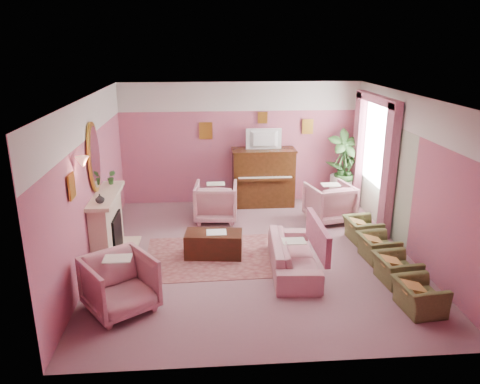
{
  "coord_description": "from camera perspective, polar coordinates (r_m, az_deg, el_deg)",
  "views": [
    {
      "loc": [
        -0.84,
        -7.62,
        3.66
      ],
      "look_at": [
        -0.22,
        0.4,
        1.06
      ],
      "focal_mm": 35.0,
      "sensor_mm": 36.0,
      "label": 1
    }
  ],
  "objects": [
    {
      "name": "coffee_table",
      "position": [
        8.36,
        -3.22,
        -6.38
      ],
      "size": [
        1.05,
        0.61,
        0.45
      ],
      "primitive_type": "cube",
      "rotation": [
        0.0,
        0.0,
        -0.11
      ],
      "color": "black",
      "rests_on": "floor"
    },
    {
      "name": "area_rug",
      "position": [
        8.42,
        -2.81,
        -7.83
      ],
      "size": [
        2.55,
        1.87,
        0.01
      ],
      "primitive_type": "cube",
      "rotation": [
        0.0,
        0.0,
        0.03
      ],
      "color": "brown",
      "rests_on": "floor"
    },
    {
      "name": "hearth",
      "position": [
        8.77,
        -14.32,
        -7.27
      ],
      "size": [
        0.55,
        1.5,
        0.02
      ],
      "primitive_type": "cube",
      "color": "beige",
      "rests_on": "floor"
    },
    {
      "name": "piano_keyshelf",
      "position": [
        10.46,
        3.1,
        1.57
      ],
      "size": [
        1.3,
        0.12,
        0.06
      ],
      "primitive_type": "cube",
      "color": "#371C0B",
      "rests_on": "piano"
    },
    {
      "name": "pelmet",
      "position": [
        9.86,
        16.42,
        10.8
      ],
      "size": [
        0.16,
        2.2,
        0.16
      ],
      "primitive_type": "cube",
      "color": "#A0526A",
      "rests_on": "wall_right"
    },
    {
      "name": "print_back_mid",
      "position": [
        10.79,
        2.78,
        9.05
      ],
      "size": [
        0.22,
        0.03,
        0.26
      ],
      "primitive_type": "cube",
      "color": "#BC8D2A",
      "rests_on": "wall_back"
    },
    {
      "name": "palm_plant",
      "position": [
        10.91,
        12.53,
        3.69
      ],
      "size": [
        0.76,
        0.76,
        1.44
      ],
      "primitive_type": "imported",
      "color": "#284F20",
      "rests_on": "palm_pot"
    },
    {
      "name": "piano_keys",
      "position": [
        10.45,
        3.1,
        1.78
      ],
      "size": [
        1.2,
        0.08,
        0.02
      ],
      "primitive_type": "cube",
      "color": "silver",
      "rests_on": "piano"
    },
    {
      "name": "wall_left",
      "position": [
        8.18,
        -17.77,
        1.0
      ],
      "size": [
        0.02,
        6.0,
        2.8
      ],
      "primitive_type": "cube",
      "color": "#82496D",
      "rests_on": "floor"
    },
    {
      "name": "wall_right",
      "position": [
        8.72,
        20.05,
        1.79
      ],
      "size": [
        0.02,
        6.0,
        2.8
      ],
      "primitive_type": "cube",
      "color": "#82496D",
      "rests_on": "floor"
    },
    {
      "name": "floral_armchair_right",
      "position": [
        10.04,
        10.89,
        -1.04
      ],
      "size": [
        0.87,
        0.87,
        0.91
      ],
      "primitive_type": "imported",
      "color": "#C1858C",
      "rests_on": "floor"
    },
    {
      "name": "ceiling",
      "position": [
        7.72,
        1.87,
        11.51
      ],
      "size": [
        5.5,
        6.0,
        0.01
      ],
      "primitive_type": "cube",
      "color": "silver",
      "rests_on": "wall_back"
    },
    {
      "name": "table_paper",
      "position": [
        8.27,
        -2.9,
        -4.92
      ],
      "size": [
        0.35,
        0.28,
        0.01
      ],
      "primitive_type": "cube",
      "color": "white",
      "rests_on": "coffee_table"
    },
    {
      "name": "floral_armchair_front",
      "position": [
        6.87,
        -14.48,
        -10.5
      ],
      "size": [
        0.87,
        0.87,
        0.91
      ],
      "primitive_type": "imported",
      "color": "#C1858C",
      "rests_on": "floor"
    },
    {
      "name": "curtain_left",
      "position": [
        9.25,
        17.7,
        2.28
      ],
      "size": [
        0.16,
        0.34,
        2.6
      ],
      "primitive_type": "cube",
      "color": "#A0526A",
      "rests_on": "floor"
    },
    {
      "name": "sconce_shade",
      "position": [
        7.2,
        -18.66,
        3.48
      ],
      "size": [
        0.2,
        0.2,
        0.16
      ],
      "primitive_type": "cone",
      "color": "#DB8067",
      "rests_on": "wall_left"
    },
    {
      "name": "fireplace_inset",
      "position": [
        8.63,
        -15.18,
        -4.93
      ],
      "size": [
        0.18,
        0.72,
        0.68
      ],
      "primitive_type": "cube",
      "color": "black",
      "rests_on": "floor"
    },
    {
      "name": "stripe_panel",
      "position": [
        9.95,
        16.79,
        2.08
      ],
      "size": [
        0.01,
        3.0,
        2.15
      ],
      "primitive_type": "cube",
      "color": "#A0AA91",
      "rests_on": "wall_right"
    },
    {
      "name": "wall_front",
      "position": [
        5.21,
        5.32,
        -7.85
      ],
      "size": [
        5.5,
        0.02,
        2.8
      ],
      "primitive_type": "cube",
      "color": "#82496D",
      "rests_on": "floor"
    },
    {
      "name": "picture_rail_band",
      "position": [
        10.71,
        0.08,
        11.56
      ],
      "size": [
        5.5,
        0.01,
        0.65
      ],
      "primitive_type": "cube",
      "color": "beige",
      "rests_on": "wall_back"
    },
    {
      "name": "olive_chair_b",
      "position": [
        7.85,
        18.53,
        -8.45
      ],
      "size": [
        0.48,
        0.68,
        0.59
      ],
      "primitive_type": "imported",
      "color": "brown",
      "rests_on": "floor"
    },
    {
      "name": "mirror_glass",
      "position": [
        8.25,
        -17.22,
        4.07
      ],
      "size": [
        0.01,
        0.6,
        1.06
      ],
      "primitive_type": "ellipsoid",
      "color": "silver",
      "rests_on": "wall_left"
    },
    {
      "name": "wall_back",
      "position": [
        10.89,
        0.08,
        5.94
      ],
      "size": [
        5.5,
        0.02,
        2.8
      ],
      "primitive_type": "cube",
      "color": "#82496D",
      "rests_on": "floor"
    },
    {
      "name": "print_back_left",
      "position": [
        10.76,
        -4.19,
        7.48
      ],
      "size": [
        0.3,
        0.03,
        0.38
      ],
      "primitive_type": "cube",
      "color": "#BC8D2A",
      "rests_on": "wall_back"
    },
    {
      "name": "mirror_frame",
      "position": [
        8.25,
        -17.39,
        4.07
      ],
      "size": [
        0.04,
        0.72,
        1.2
      ],
      "primitive_type": "ellipsoid",
      "color": "#BC8D2A",
      "rests_on": "wall_left"
    },
    {
      "name": "print_back_right",
      "position": [
        11.01,
        8.24,
        7.9
      ],
      "size": [
        0.26,
        0.03,
        0.34
      ],
      "primitive_type": "cube",
      "color": "#BC8D2A",
      "rests_on": "wall_back"
    },
    {
      "name": "palm_pot",
      "position": [
        11.16,
        12.22,
        -0.74
      ],
      "size": [
        0.34,
        0.34,
        0.34
      ],
      "primitive_type": "cylinder",
      "color": "#995C3B",
      "rests_on": "floor"
    },
    {
      "name": "olive_chair_c",
      "position": [
        8.54,
        16.45,
        -6.07
      ],
      "size": [
        0.48,
        0.68,
        0.59
      ],
      "primitive_type": "imported",
      "color": "brown",
      "rests_on": "floor"
    },
    {
      "name": "piano_top",
      "position": [
        10.65,
        2.91,
        5.14
      ],
      "size": [
        1.45,
        0.65,
        0.04
      ],
      "primitive_type": "cube",
      "color": "#371C0B",
      "rests_on": "piano"
    },
    {
      "name": "mantel_vase",
      "position": [
        7.9,
        -16.72,
        -0.77
      ],
      "size": [
        0.16,
        0.16,
        0.16
      ],
      "primitive_type": "imported",
      "color": "beige",
      "rests_on": "mantel_shelf"
    },
    {
      "name": "mantel_plant",
      "position": [
        8.87,
        -15.4,
        1.76
      ],
      "size": [
        0.16,
        0.16,
        0.28
      ],
      "primitive_type": "imported",
      "color": "#284F20",
      "rests_on": "mantel_shelf"
    },
    {
      "name": "fireplace_surround",
      "position": [
        8.6,
        -15.91,
        -4.01
      ],
      "size": [
        0.3,
        1.4,
        1.1
      ],
      "primitive_type": "cube",
      "color": "beige",
      "rests_on": "floor"
    },
    {
      "name": "print_left_wall",
      "position": [
        6.96,
        -19.83,
        0.66
      ],
      "size": [
        0.03,
        0.28,
        0.36
      ],
      "primitive_type": "cube",
      "color": "#BC8D2A",
      "rests_on": "wall_left"
    },
    {
      "name": "side_plant_big",
      "position": [
        11.02,
        12.33,
        2.83
      ],
      "size": [
        0.3,
        0.3,
        0.34
      ],
      "primitive_type": "imported",
      "color": "#284F20",
      "rests_on": "side_table"
    },
    {
      "name": "piano",
      "position": [
        10.81,
        2.85,
        1.73
      ],
      "size": [
        1.4,
        0.6,
        1.3
      ],
      "primitive_type": "cube",
      "color": "#371C0B",
      "rests_on": "floor"
    },
    {
      "name": "side_plant_small",
      "position": [
        10.98,
        13.07,
        2.55
      ],
      "size": [
        0.16,
        0.16,
        0.28
      ],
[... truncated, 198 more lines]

